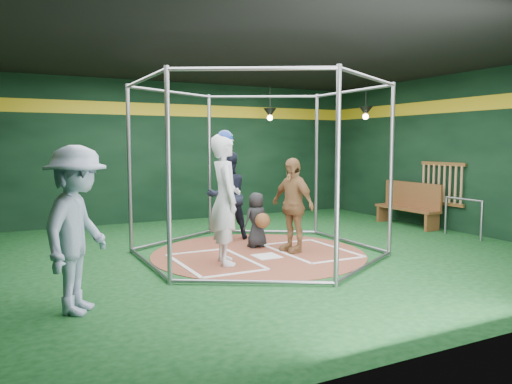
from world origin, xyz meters
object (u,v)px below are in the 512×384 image
batter_figure (225,198)px  umpire (227,196)px  visitor_leopard (292,205)px  dugout_bench (409,204)px

batter_figure → umpire: 2.07m
visitor_leopard → umpire: 1.69m
visitor_leopard → umpire: umpire is taller
batter_figure → dugout_bench: batter_figure is taller
batter_figure → dugout_bench: 5.69m
visitor_leopard → dugout_bench: bearing=94.2°
batter_figure → visitor_leopard: (1.45, 0.29, -0.22)m
visitor_leopard → dugout_bench: visitor_leopard is taller
batter_figure → umpire: batter_figure is taller
visitor_leopard → batter_figure: bearing=-91.3°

